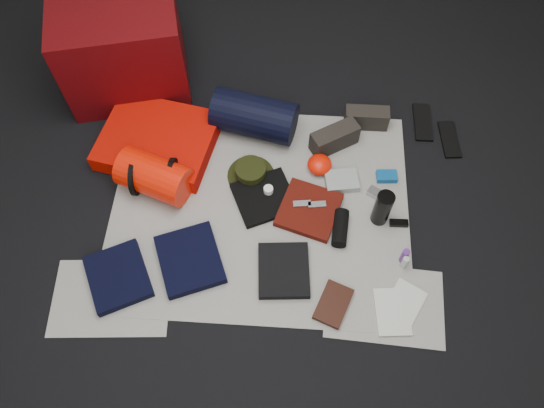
# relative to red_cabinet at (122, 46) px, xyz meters

# --- Properties ---
(floor) EXTENTS (4.50, 4.50, 0.02)m
(floor) POSITION_rel_red_cabinet_xyz_m (0.86, -0.86, -0.30)
(floor) COLOR black
(floor) RESTS_ON ground
(newspaper_mat) EXTENTS (1.60, 1.30, 0.01)m
(newspaper_mat) POSITION_rel_red_cabinet_xyz_m (0.86, -0.86, -0.28)
(newspaper_mat) COLOR #B6B3A8
(newspaper_mat) RESTS_ON floor
(newspaper_sheet_front_left) EXTENTS (0.61, 0.44, 0.00)m
(newspaper_sheet_front_left) POSITION_rel_red_cabinet_xyz_m (0.16, -1.41, -0.28)
(newspaper_sheet_front_left) COLOR #B6B3A8
(newspaper_sheet_front_left) RESTS_ON floor
(newspaper_sheet_front_right) EXTENTS (0.60, 0.43, 0.00)m
(newspaper_sheet_front_right) POSITION_rel_red_cabinet_xyz_m (1.51, -1.36, -0.28)
(newspaper_sheet_front_right) COLOR #B6B3A8
(newspaper_sheet_front_right) RESTS_ON floor
(red_cabinet) EXTENTS (0.80, 0.72, 0.57)m
(red_cabinet) POSITION_rel_red_cabinet_xyz_m (0.00, 0.00, 0.00)
(red_cabinet) COLOR #520609
(red_cabinet) RESTS_ON floor
(sleeping_pad) EXTENTS (0.70, 0.61, 0.11)m
(sleeping_pad) POSITION_rel_red_cabinet_xyz_m (0.25, -0.50, -0.22)
(sleeping_pad) COLOR #C80E02
(sleeping_pad) RESTS_ON newspaper_mat
(stuff_sack) EXTENTS (0.43, 0.34, 0.22)m
(stuff_sack) POSITION_rel_red_cabinet_xyz_m (0.29, -0.77, -0.17)
(stuff_sack) COLOR red
(stuff_sack) RESTS_ON newspaper_mat
(sack_strap_left) EXTENTS (0.02, 0.22, 0.22)m
(sack_strap_left) POSITION_rel_red_cabinet_xyz_m (0.19, -0.77, -0.17)
(sack_strap_left) COLOR black
(sack_strap_left) RESTS_ON newspaper_mat
(sack_strap_right) EXTENTS (0.03, 0.22, 0.22)m
(sack_strap_right) POSITION_rel_red_cabinet_xyz_m (0.39, -0.77, -0.17)
(sack_strap_right) COLOR black
(sack_strap_right) RESTS_ON newspaper_mat
(navy_duffel) EXTENTS (0.51, 0.34, 0.25)m
(navy_duffel) POSITION_rel_red_cabinet_xyz_m (0.79, -0.34, -0.16)
(navy_duffel) COLOR black
(navy_duffel) RESTS_ON newspaper_mat
(boonie_brim) EXTENTS (0.29, 0.29, 0.01)m
(boonie_brim) POSITION_rel_red_cabinet_xyz_m (0.79, -0.66, -0.28)
(boonie_brim) COLOR black
(boonie_brim) RESTS_ON newspaper_mat
(boonie_crown) EXTENTS (0.17, 0.17, 0.07)m
(boonie_crown) POSITION_rel_red_cabinet_xyz_m (0.79, -0.66, -0.24)
(boonie_crown) COLOR black
(boonie_crown) RESTS_ON boonie_brim
(hiking_boot_left) EXTENTS (0.29, 0.23, 0.14)m
(hiking_boot_left) POSITION_rel_red_cabinet_xyz_m (1.25, -0.43, -0.21)
(hiking_boot_left) COLOR black
(hiking_boot_left) RESTS_ON newspaper_mat
(hiking_boot_right) EXTENTS (0.25, 0.09, 0.13)m
(hiking_boot_right) POSITION_rel_red_cabinet_xyz_m (1.44, -0.26, -0.22)
(hiking_boot_right) COLOR black
(hiking_boot_right) RESTS_ON newspaper_mat
(flip_flop_left) EXTENTS (0.10, 0.27, 0.02)m
(flip_flop_left) POSITION_rel_red_cabinet_xyz_m (1.78, -0.23, -0.28)
(flip_flop_left) COLOR black
(flip_flop_left) RESTS_ON floor
(flip_flop_right) EXTENTS (0.12, 0.26, 0.01)m
(flip_flop_right) POSITION_rel_red_cabinet_xyz_m (1.93, -0.35, -0.28)
(flip_flop_right) COLOR black
(flip_flop_right) RESTS_ON floor
(trousers_navy_a) EXTENTS (0.39, 0.41, 0.05)m
(trousers_navy_a) POSITION_rel_red_cabinet_xyz_m (0.18, -1.32, -0.26)
(trousers_navy_a) COLOR black
(trousers_navy_a) RESTS_ON newspaper_mat
(trousers_navy_b) EXTENTS (0.41, 0.43, 0.05)m
(trousers_navy_b) POSITION_rel_red_cabinet_xyz_m (0.53, -1.20, -0.25)
(trousers_navy_b) COLOR black
(trousers_navy_b) RESTS_ON newspaper_mat
(trousers_charcoal) EXTENTS (0.28, 0.31, 0.05)m
(trousers_charcoal) POSITION_rel_red_cabinet_xyz_m (1.01, -1.23, -0.26)
(trousers_charcoal) COLOR black
(trousers_charcoal) RESTS_ON newspaper_mat
(black_tshirt) EXTENTS (0.40, 0.39, 0.03)m
(black_tshirt) POSITION_rel_red_cabinet_xyz_m (0.88, -0.81, -0.26)
(black_tshirt) COLOR black
(black_tshirt) RESTS_ON newspaper_mat
(red_shirt) EXTENTS (0.38, 0.38, 0.04)m
(red_shirt) POSITION_rel_red_cabinet_xyz_m (1.12, -0.87, -0.26)
(red_shirt) COLOR #4C0E08
(red_shirt) RESTS_ON newspaper_mat
(orange_stuff_sack) EXTENTS (0.14, 0.14, 0.09)m
(orange_stuff_sack) POSITION_rel_red_cabinet_xyz_m (1.17, -0.60, -0.24)
(orange_stuff_sack) COLOR red
(orange_stuff_sack) RESTS_ON newspaper_mat
(first_aid_pouch) EXTENTS (0.20, 0.16, 0.04)m
(first_aid_pouch) POSITION_rel_red_cabinet_xyz_m (1.30, -0.68, -0.26)
(first_aid_pouch) COLOR gray
(first_aid_pouch) RESTS_ON newspaper_mat
(water_bottle) EXTENTS (0.12, 0.12, 0.23)m
(water_bottle) POSITION_rel_red_cabinet_xyz_m (1.50, -0.89, -0.17)
(water_bottle) COLOR black
(water_bottle) RESTS_ON newspaper_mat
(speaker) EXTENTS (0.10, 0.21, 0.08)m
(speaker) POSITION_rel_red_cabinet_xyz_m (1.29, -0.98, -0.24)
(speaker) COLOR black
(speaker) RESTS_ON newspaper_mat
(compact_camera) EXTENTS (0.11, 0.09, 0.04)m
(compact_camera) POSITION_rel_red_cabinet_xyz_m (1.49, -0.75, -0.26)
(compact_camera) COLOR #B7B8BD
(compact_camera) RESTS_ON newspaper_mat
(cyan_case) EXTENTS (0.12, 0.08, 0.04)m
(cyan_case) POSITION_rel_red_cabinet_xyz_m (1.55, -0.63, -0.26)
(cyan_case) COLOR #0E4F8C
(cyan_case) RESTS_ON newspaper_mat
(toiletry_purple) EXTENTS (0.04, 0.04, 0.11)m
(toiletry_purple) POSITION_rel_red_cabinet_xyz_m (1.61, -1.13, -0.23)
(toiletry_purple) COLOR #59277F
(toiletry_purple) RESTS_ON newspaper_mat
(toiletry_clear) EXTENTS (0.04, 0.04, 0.09)m
(toiletry_clear) POSITION_rel_red_cabinet_xyz_m (1.61, -1.16, -0.23)
(toiletry_clear) COLOR #B1B6B1
(toiletry_clear) RESTS_ON newspaper_mat
(paperback_book) EXTENTS (0.21, 0.25, 0.03)m
(paperback_book) POSITION_rel_red_cabinet_xyz_m (1.26, -1.39, -0.27)
(paperback_book) COLOR black
(paperback_book) RESTS_ON newspaper_mat
(map_booklet) EXTENTS (0.18, 0.25, 0.01)m
(map_booklet) POSITION_rel_red_cabinet_xyz_m (1.55, -1.41, -0.27)
(map_booklet) COLOR beige
(map_booklet) RESTS_ON newspaper_mat
(map_printout) EXTENTS (0.24, 0.25, 0.01)m
(map_printout) POSITION_rel_red_cabinet_xyz_m (1.61, -1.35, -0.28)
(map_printout) COLOR beige
(map_printout) RESTS_ON newspaper_mat
(sunglasses) EXTENTS (0.10, 0.04, 0.02)m
(sunglasses) POSITION_rel_red_cabinet_xyz_m (1.60, -0.92, -0.27)
(sunglasses) COLOR black
(sunglasses) RESTS_ON newspaper_mat
(key_cluster) EXTENTS (0.09, 0.09, 0.01)m
(key_cluster) POSITION_rel_red_cabinet_xyz_m (0.13, -1.34, -0.27)
(key_cluster) COLOR #B7B8BD
(key_cluster) RESTS_ON newspaper_mat
(tape_roll) EXTENTS (0.05, 0.05, 0.04)m
(tape_roll) POSITION_rel_red_cabinet_xyz_m (0.90, -0.78, -0.23)
(tape_roll) COLOR white
(tape_roll) RESTS_ON black_tshirt
(energy_bar_a) EXTENTS (0.10, 0.05, 0.01)m
(energy_bar_a) POSITION_rel_red_cabinet_xyz_m (1.08, -0.85, -0.23)
(energy_bar_a) COLOR #B7B8BD
(energy_bar_a) RESTS_ON red_shirt
(energy_bar_b) EXTENTS (0.10, 0.05, 0.01)m
(energy_bar_b) POSITION_rel_red_cabinet_xyz_m (1.16, -0.85, -0.23)
(energy_bar_b) COLOR #B7B8BD
(energy_bar_b) RESTS_ON red_shirt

